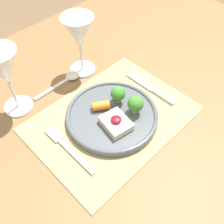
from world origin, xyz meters
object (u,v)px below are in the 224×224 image
wine_glass_near (79,35)px  wine_glass_far (4,70)px  dinner_plate (113,113)px  spoon (68,79)px  fork (66,146)px  knife (153,90)px

wine_glass_near → wine_glass_far: 0.23m
dinner_plate → spoon: dinner_plate is taller
wine_glass_near → fork: bearing=-138.5°
dinner_plate → wine_glass_near: 0.25m
wine_glass_far → spoon: bearing=-3.7°
wine_glass_far → dinner_plate: bearing=-52.7°
spoon → wine_glass_near: size_ratio=0.89×
fork → wine_glass_near: wine_glass_near is taller
fork → wine_glass_far: (-0.01, 0.20, 0.13)m
fork → wine_glass_near: 0.32m
wine_glass_far → knife: bearing=-35.6°
wine_glass_near → wine_glass_far: size_ratio=0.96×
knife → wine_glass_near: (-0.09, 0.22, 0.12)m
knife → wine_glass_near: wine_glass_near is taller
knife → wine_glass_far: (-0.32, 0.23, 0.13)m
wine_glass_near → dinner_plate: bearing=-108.2°
wine_glass_far → wine_glass_near: bearing=-1.5°
spoon → wine_glass_near: (0.07, 0.01, 0.13)m
dinner_plate → wine_glass_near: size_ratio=1.34×
wine_glass_near → wine_glass_far: bearing=178.5°
spoon → wine_glass_far: bearing=-179.4°
dinner_plate → knife: 0.16m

